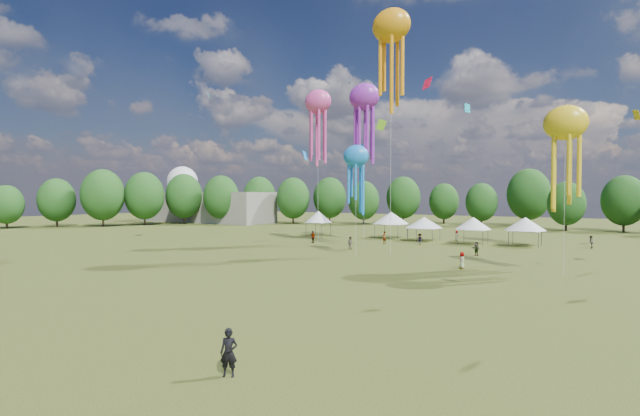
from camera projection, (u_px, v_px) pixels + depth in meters
The scene contains 10 objects.
ground at pixel (154, 335), 22.04m from camera, with size 300.00×300.00×0.00m, color #384416.
observer_main at pixel (229, 353), 17.00m from camera, with size 0.67×0.44×1.84m, color black.
spectator_near at pixel (350, 243), 58.13m from camera, with size 0.81×0.63×1.66m, color gray.
spectators_far at pixel (444, 242), 59.29m from camera, with size 36.10×27.96×1.81m.
festival_tents at pixel (422, 221), 69.41m from camera, with size 37.81×8.22×4.39m.
show_kites at pixel (441, 81), 54.06m from camera, with size 44.35×18.44×32.07m.
small_kites at pixel (419, 10), 58.49m from camera, with size 66.92×61.98×44.82m.
treeline at pixel (445, 199), 76.94m from camera, with size 201.57×95.24×13.43m.
hangar at pixel (205, 207), 121.11m from camera, with size 40.00×12.00×8.00m, color gray.
radome at pixel (182, 186), 134.51m from camera, with size 9.00×9.00×16.00m.
Camera 1 is at (18.56, -14.20, 6.88)m, focal length 25.02 mm.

